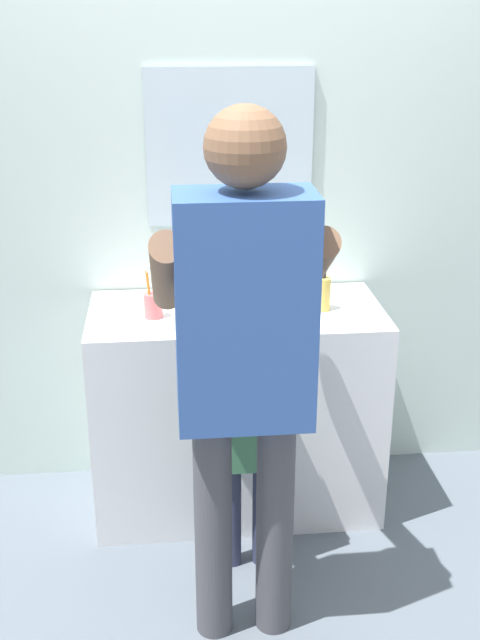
{
  "coord_description": "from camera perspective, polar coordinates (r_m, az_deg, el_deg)",
  "views": [
    {
      "loc": [
        -0.27,
        -2.58,
        1.98
      ],
      "look_at": [
        0.0,
        0.15,
        0.88
      ],
      "focal_mm": 45.04,
      "sensor_mm": 36.0,
      "label": 1
    }
  ],
  "objects": [
    {
      "name": "adult_parent",
      "position": [
        2.36,
        0.29,
        -1.68
      ],
      "size": [
        0.53,
        0.56,
        1.73
      ],
      "color": "#47474C",
      "rests_on": "ground"
    },
    {
      "name": "soap_bottle",
      "position": [
        3.09,
        5.9,
        1.9
      ],
      "size": [
        0.06,
        0.06,
        0.17
      ],
      "color": "gold",
      "rests_on": "vanity_cabinet"
    },
    {
      "name": "vanity_cabinet",
      "position": [
        3.28,
        -0.26,
        -6.33
      ],
      "size": [
        1.14,
        0.54,
        0.86
      ],
      "primitive_type": "cube",
      "color": "white",
      "rests_on": "ground"
    },
    {
      "name": "toothbrush_cup",
      "position": [
        3.02,
        -6.2,
        1.1
      ],
      "size": [
        0.07,
        0.07,
        0.21
      ],
      "color": "#D86666",
      "rests_on": "vanity_cabinet"
    },
    {
      "name": "child_toddler",
      "position": [
        2.87,
        0.49,
        -7.95
      ],
      "size": [
        0.29,
        0.29,
        0.93
      ],
      "color": "#2D334C",
      "rests_on": "ground"
    },
    {
      "name": "sink_basin",
      "position": [
        3.06,
        -0.24,
        1.59
      ],
      "size": [
        0.33,
        0.33,
        0.11
      ],
      "color": "silver",
      "rests_on": "vanity_cabinet"
    },
    {
      "name": "ground_plane",
      "position": [
        3.26,
        0.27,
        -15.54
      ],
      "size": [
        14.0,
        14.0,
        0.0
      ],
      "primitive_type": "plane",
      "color": "slate"
    },
    {
      "name": "back_wall",
      "position": [
        3.27,
        -0.81,
        10.77
      ],
      "size": [
        4.4,
        0.1,
        2.7
      ],
      "color": "silver",
      "rests_on": "ground"
    },
    {
      "name": "faucet",
      "position": [
        3.24,
        -0.57,
        3.23
      ],
      "size": [
        0.18,
        0.14,
        0.18
      ],
      "color": "#B7BABF",
      "rests_on": "vanity_cabinet"
    }
  ]
}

